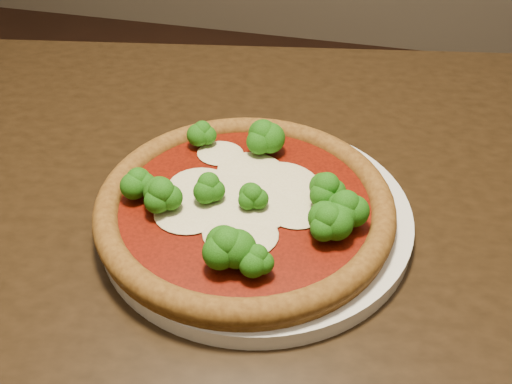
# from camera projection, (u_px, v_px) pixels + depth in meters

# --- Properties ---
(dining_table) EXTENTS (1.39, 1.09, 0.75)m
(dining_table) POSITION_uv_depth(u_px,v_px,m) (229.00, 290.00, 0.65)
(dining_table) COLOR black
(dining_table) RESTS_ON floor
(plate) EXTENTS (0.32, 0.32, 0.02)m
(plate) POSITION_uv_depth(u_px,v_px,m) (256.00, 215.00, 0.60)
(plate) COLOR silver
(plate) RESTS_ON dining_table
(pizza) EXTENTS (0.30, 0.30, 0.06)m
(pizza) POSITION_uv_depth(u_px,v_px,m) (247.00, 202.00, 0.57)
(pizza) COLOR brown
(pizza) RESTS_ON plate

